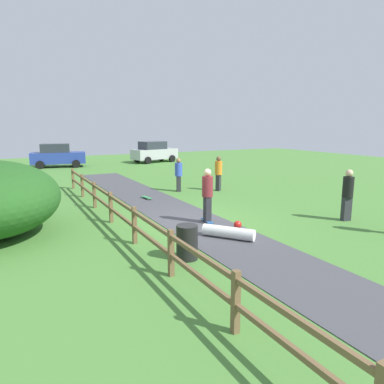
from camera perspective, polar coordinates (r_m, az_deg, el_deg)
ground_plane at (r=12.78m, az=0.12°, el=-4.80°), size 60.00×60.00×0.00m
asphalt_path at (r=12.77m, az=0.12°, el=-4.76°), size 2.40×28.00×0.02m
wooden_fence at (r=11.66m, az=-11.26°, el=-3.14°), size 0.12×18.12×1.10m
trash_bin at (r=9.23m, az=-0.79°, el=-8.06°), size 0.56×0.56×0.90m
skater_riding at (r=12.37m, az=2.49°, el=-0.12°), size 0.44×0.82×1.91m
skater_fallen at (r=11.00m, az=5.97°, el=-6.36°), size 1.51×1.51×0.36m
skateboard_loose at (r=16.71m, az=-7.31°, el=-0.85°), size 0.30×0.82×0.08m
bystander_orange at (r=18.65m, az=4.27°, el=3.26°), size 0.53×0.53×1.81m
bystander_blue at (r=18.41m, az=-2.16°, el=3.03°), size 0.48×0.48×1.73m
bystander_black at (r=13.89m, az=23.70°, el=-0.06°), size 0.44×0.44×1.87m
parked_car_silver at (r=33.15m, az=-6.11°, el=6.43°), size 4.47×2.70×1.92m
parked_car_blue at (r=31.07m, az=-20.74°, el=5.51°), size 4.44×2.58×1.92m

